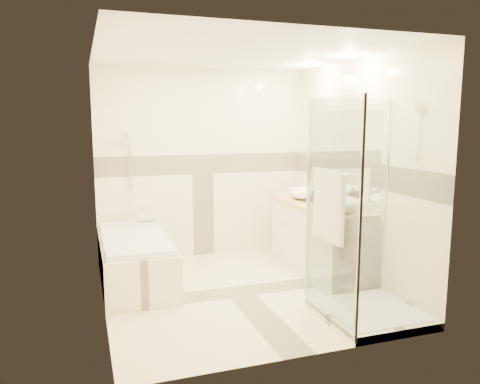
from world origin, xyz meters
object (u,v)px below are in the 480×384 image
object	(u,v)px
bathtub	(135,256)
vessel_sink_far	(342,204)
vessel_sink_near	(305,193)
vanity	(319,238)
shower_enclosure	(357,265)
amenity_bottle_b	(312,196)
amenity_bottle_a	(317,196)

from	to	relation	value
bathtub	vessel_sink_far	world-z (taller)	vessel_sink_far
vessel_sink_near	vessel_sink_far	world-z (taller)	vessel_sink_far
vanity	shower_enclosure	bearing A→B (deg)	-102.97
bathtub	vessel_sink_near	size ratio (longest dim) A/B	4.13
shower_enclosure	amenity_bottle_b	size ratio (longest dim) A/B	13.89
vessel_sink_near	amenity_bottle_b	distance (m)	0.20
vanity	amenity_bottle_a	size ratio (longest dim) A/B	9.56
bathtub	vanity	distance (m)	2.18
vessel_sink_far	amenity_bottle_b	world-z (taller)	vessel_sink_far
bathtub	amenity_bottle_a	bearing A→B (deg)	-8.52
amenity_bottle_a	amenity_bottle_b	bearing A→B (deg)	90.00
bathtub	shower_enclosure	bearing A→B (deg)	-41.10
bathtub	vanity	size ratio (longest dim) A/B	1.05
amenity_bottle_b	shower_enclosure	bearing A→B (deg)	-100.82
shower_enclosure	amenity_bottle_b	xyz separation A→B (m)	(0.27, 1.43, 0.42)
vanity	amenity_bottle_a	xyz separation A→B (m)	(-0.02, 0.03, 0.51)
vanity	shower_enclosure	distance (m)	1.31
vanity	amenity_bottle_b	distance (m)	0.52
vessel_sink_far	amenity_bottle_a	bearing A→B (deg)	90.00
shower_enclosure	vessel_sink_far	xyz separation A→B (m)	(0.27, 0.74, 0.43)
shower_enclosure	vessel_sink_far	world-z (taller)	shower_enclosure
vanity	vessel_sink_far	xyz separation A→B (m)	(-0.02, -0.53, 0.51)
vessel_sink_near	bathtub	bearing A→B (deg)	-179.86
bathtub	amenity_bottle_a	size ratio (longest dim) A/B	10.03
vessel_sink_near	shower_enclosure	bearing A→B (deg)	-99.52
vessel_sink_near	amenity_bottle_a	world-z (taller)	amenity_bottle_a
vanity	amenity_bottle_b	size ratio (longest dim) A/B	11.03
shower_enclosure	amenity_bottle_b	distance (m)	1.51
vessel_sink_near	amenity_bottle_b	xyz separation A→B (m)	(0.00, -0.20, -0.01)
bathtub	vanity	xyz separation A→B (m)	(2.15, -0.35, 0.12)
vessel_sink_far	shower_enclosure	bearing A→B (deg)	-110.34
amenity_bottle_a	vessel_sink_near	bearing A→B (deg)	90.00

